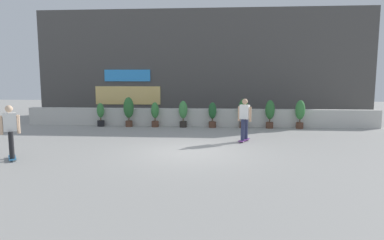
{
  "coord_description": "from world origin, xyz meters",
  "views": [
    {
      "loc": [
        0.99,
        -11.35,
        2.58
      ],
      "look_at": [
        0.0,
        1.5,
        0.9
      ],
      "focal_mm": 31.79,
      "sensor_mm": 36.0,
      "label": 1
    }
  ],
  "objects_px": {
    "skater_foreground": "(10,130)",
    "potted_plant_1": "(129,110)",
    "potted_plant_2": "(155,113)",
    "potted_plant_4": "(212,114)",
    "potted_plant_0": "(101,114)",
    "potted_plant_6": "(270,112)",
    "potted_plant_3": "(183,112)",
    "potted_plant_7": "(300,112)",
    "potted_plant_5": "(243,111)",
    "skater_by_wall_right": "(245,118)"
  },
  "relations": [
    {
      "from": "potted_plant_2",
      "to": "potted_plant_3",
      "type": "distance_m",
      "value": 1.43
    },
    {
      "from": "potted_plant_1",
      "to": "potted_plant_4",
      "type": "bearing_deg",
      "value": -0.0
    },
    {
      "from": "potted_plant_3",
      "to": "potted_plant_7",
      "type": "relative_size",
      "value": 0.95
    },
    {
      "from": "skater_foreground",
      "to": "potted_plant_1",
      "type": "bearing_deg",
      "value": 75.74
    },
    {
      "from": "potted_plant_1",
      "to": "potted_plant_5",
      "type": "bearing_deg",
      "value": 0.0
    },
    {
      "from": "potted_plant_3",
      "to": "potted_plant_5",
      "type": "xyz_separation_m",
      "value": [
        3.01,
        0.0,
        0.1
      ]
    },
    {
      "from": "potted_plant_0",
      "to": "skater_foreground",
      "type": "bearing_deg",
      "value": -92.67
    },
    {
      "from": "potted_plant_1",
      "to": "potted_plant_4",
      "type": "relative_size",
      "value": 1.19
    },
    {
      "from": "skater_foreground",
      "to": "potted_plant_2",
      "type": "bearing_deg",
      "value": 66.0
    },
    {
      "from": "potted_plant_1",
      "to": "potted_plant_4",
      "type": "xyz_separation_m",
      "value": [
        4.26,
        -0.0,
        -0.18
      ]
    },
    {
      "from": "potted_plant_1",
      "to": "potted_plant_3",
      "type": "bearing_deg",
      "value": 0.0
    },
    {
      "from": "potted_plant_5",
      "to": "potted_plant_7",
      "type": "relative_size",
      "value": 1.04
    },
    {
      "from": "potted_plant_3",
      "to": "potted_plant_6",
      "type": "height_order",
      "value": "potted_plant_6"
    },
    {
      "from": "potted_plant_2",
      "to": "potted_plant_6",
      "type": "height_order",
      "value": "potted_plant_6"
    },
    {
      "from": "potted_plant_4",
      "to": "skater_foreground",
      "type": "bearing_deg",
      "value": -130.54
    },
    {
      "from": "potted_plant_2",
      "to": "potted_plant_4",
      "type": "height_order",
      "value": "potted_plant_4"
    },
    {
      "from": "potted_plant_6",
      "to": "potted_plant_7",
      "type": "distance_m",
      "value": 1.46
    },
    {
      "from": "potted_plant_0",
      "to": "potted_plant_5",
      "type": "height_order",
      "value": "potted_plant_5"
    },
    {
      "from": "potted_plant_6",
      "to": "skater_by_wall_right",
      "type": "height_order",
      "value": "skater_by_wall_right"
    },
    {
      "from": "skater_by_wall_right",
      "to": "potted_plant_0",
      "type": "bearing_deg",
      "value": 153.1
    },
    {
      "from": "potted_plant_3",
      "to": "potted_plant_5",
      "type": "distance_m",
      "value": 3.01
    },
    {
      "from": "potted_plant_0",
      "to": "potted_plant_1",
      "type": "relative_size",
      "value": 0.8
    },
    {
      "from": "potted_plant_0",
      "to": "potted_plant_2",
      "type": "distance_m",
      "value": 2.83
    },
    {
      "from": "potted_plant_5",
      "to": "potted_plant_4",
      "type": "bearing_deg",
      "value": -180.0
    },
    {
      "from": "potted_plant_4",
      "to": "skater_by_wall_right",
      "type": "distance_m",
      "value": 3.82
    },
    {
      "from": "potted_plant_0",
      "to": "potted_plant_1",
      "type": "xyz_separation_m",
      "value": [
        1.47,
        0.0,
        0.24
      ]
    },
    {
      "from": "potted_plant_6",
      "to": "potted_plant_4",
      "type": "bearing_deg",
      "value": -180.0
    },
    {
      "from": "potted_plant_5",
      "to": "potted_plant_7",
      "type": "height_order",
      "value": "potted_plant_5"
    },
    {
      "from": "potted_plant_1",
      "to": "potted_plant_7",
      "type": "height_order",
      "value": "potted_plant_1"
    },
    {
      "from": "potted_plant_1",
      "to": "potted_plant_7",
      "type": "relative_size",
      "value": 1.07
    },
    {
      "from": "potted_plant_2",
      "to": "potted_plant_7",
      "type": "height_order",
      "value": "potted_plant_7"
    },
    {
      "from": "potted_plant_7",
      "to": "potted_plant_0",
      "type": "bearing_deg",
      "value": 180.0
    },
    {
      "from": "potted_plant_4",
      "to": "skater_by_wall_right",
      "type": "height_order",
      "value": "skater_by_wall_right"
    },
    {
      "from": "potted_plant_0",
      "to": "potted_plant_2",
      "type": "bearing_deg",
      "value": 0.0
    },
    {
      "from": "potted_plant_5",
      "to": "potted_plant_1",
      "type": "bearing_deg",
      "value": 180.0
    },
    {
      "from": "potted_plant_7",
      "to": "skater_by_wall_right",
      "type": "relative_size",
      "value": 0.83
    },
    {
      "from": "potted_plant_1",
      "to": "potted_plant_6",
      "type": "relative_size",
      "value": 1.08
    },
    {
      "from": "potted_plant_7",
      "to": "potted_plant_2",
      "type": "bearing_deg",
      "value": 180.0
    },
    {
      "from": "potted_plant_0",
      "to": "skater_by_wall_right",
      "type": "distance_m",
      "value": 7.91
    },
    {
      "from": "potted_plant_5",
      "to": "potted_plant_6",
      "type": "xyz_separation_m",
      "value": [
        1.3,
        0.0,
        -0.05
      ]
    },
    {
      "from": "potted_plant_0",
      "to": "potted_plant_1",
      "type": "distance_m",
      "value": 1.49
    },
    {
      "from": "potted_plant_4",
      "to": "potted_plant_0",
      "type": "bearing_deg",
      "value": 180.0
    },
    {
      "from": "potted_plant_0",
      "to": "potted_plant_7",
      "type": "height_order",
      "value": "potted_plant_7"
    },
    {
      "from": "potted_plant_2",
      "to": "potted_plant_4",
      "type": "relative_size",
      "value": 0.99
    },
    {
      "from": "potted_plant_0",
      "to": "potted_plant_4",
      "type": "xyz_separation_m",
      "value": [
        5.73,
        -0.0,
        0.06
      ]
    },
    {
      "from": "potted_plant_4",
      "to": "potted_plant_7",
      "type": "xyz_separation_m",
      "value": [
        4.29,
        0.0,
        0.11
      ]
    },
    {
      "from": "potted_plant_7",
      "to": "potted_plant_1",
      "type": "bearing_deg",
      "value": 180.0
    },
    {
      "from": "potted_plant_0",
      "to": "potted_plant_2",
      "type": "xyz_separation_m",
      "value": [
        2.83,
        0.0,
        0.05
      ]
    },
    {
      "from": "skater_by_wall_right",
      "to": "potted_plant_3",
      "type": "bearing_deg",
      "value": 127.96
    },
    {
      "from": "potted_plant_1",
      "to": "potted_plant_6",
      "type": "height_order",
      "value": "potted_plant_1"
    }
  ]
}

